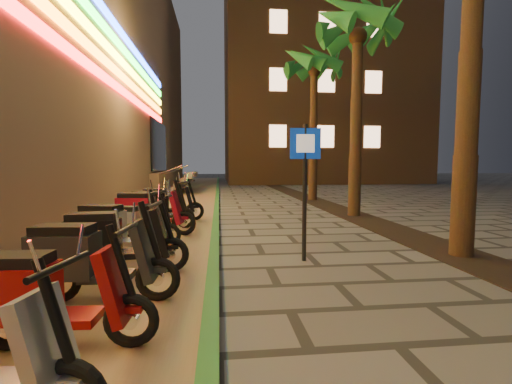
{
  "coord_description": "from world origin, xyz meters",
  "views": [
    {
      "loc": [
        -0.8,
        -3.71,
        1.67
      ],
      "look_at": [
        -0.17,
        2.12,
        1.2
      ],
      "focal_mm": 24.0,
      "sensor_mm": 36.0,
      "label": 1
    }
  ],
  "objects": [
    {
      "name": "scooter_11",
      "position": [
        -2.38,
        6.5,
        0.55
      ],
      "size": [
        1.8,
        0.71,
        1.26
      ],
      "rotation": [
        0.0,
        0.0,
        0.13
      ],
      "color": "black",
      "rests_on": "ground"
    },
    {
      "name": "scooter_5",
      "position": [
        -2.39,
        0.53,
        0.54
      ],
      "size": [
        1.76,
        0.62,
        1.24
      ],
      "rotation": [
        0.0,
        0.0,
        -0.06
      ],
      "color": "black",
      "rests_on": "ground"
    },
    {
      "name": "green_curb",
      "position": [
        -0.9,
        10.0,
        0.05
      ],
      "size": [
        0.18,
        60.0,
        0.1
      ],
      "primitive_type": "cube",
      "color": "#296D2C",
      "rests_on": "ground"
    },
    {
      "name": "scooter_7",
      "position": [
        -2.61,
        2.45,
        0.54
      ],
      "size": [
        1.77,
        0.91,
        1.25
      ],
      "rotation": [
        0.0,
        0.0,
        -0.29
      ],
      "color": "black",
      "rests_on": "ground"
    },
    {
      "name": "palm_d",
      "position": [
        3.6,
        12.0,
        5.94
      ],
      "size": [
        2.97,
        3.02,
        7.16
      ],
      "color": "#472D19",
      "rests_on": "ground"
    },
    {
      "name": "scooter_4",
      "position": [
        -2.37,
        -0.55,
        0.5
      ],
      "size": [
        1.63,
        0.57,
        1.15
      ],
      "rotation": [
        0.0,
        0.0,
        -0.06
      ],
      "color": "black",
      "rests_on": "ground"
    },
    {
      "name": "palm_c",
      "position": [
        3.6,
        7.0,
        5.73
      ],
      "size": [
        2.97,
        3.02,
        6.91
      ],
      "color": "#472D19",
      "rests_on": "ground"
    },
    {
      "name": "scooter_9",
      "position": [
        -2.5,
        4.55,
        0.57
      ],
      "size": [
        1.87,
        0.79,
        1.31
      ],
      "rotation": [
        0.0,
        0.0,
        -0.16
      ],
      "color": "black",
      "rests_on": "ground"
    },
    {
      "name": "parking_strip",
      "position": [
        -2.6,
        10.0,
        0.01
      ],
      "size": [
        3.4,
        60.0,
        0.01
      ],
      "primitive_type": "cube",
      "color": "#8C7251",
      "rests_on": "ground"
    },
    {
      "name": "scooter_6",
      "position": [
        -2.39,
        1.53,
        0.54
      ],
      "size": [
        1.78,
        0.64,
        1.25
      ],
      "rotation": [
        0.0,
        0.0,
        0.08
      ],
      "color": "black",
      "rests_on": "ground"
    },
    {
      "name": "pedestrian_sign",
      "position": [
        0.66,
        2.0,
        1.53
      ],
      "size": [
        0.52,
        0.11,
        2.36
      ],
      "rotation": [
        0.0,
        0.0,
        -0.12
      ],
      "color": "black",
      "rests_on": "ground"
    },
    {
      "name": "scooter_8",
      "position": [
        -2.53,
        3.44,
        0.46
      ],
      "size": [
        1.52,
        0.6,
        1.07
      ],
      "rotation": [
        0.0,
        0.0,
        -0.13
      ],
      "color": "black",
      "rests_on": "ground"
    },
    {
      "name": "scooter_10",
      "position": [
        -2.5,
        5.61,
        0.54
      ],
      "size": [
        1.75,
        0.93,
        1.25
      ],
      "rotation": [
        0.0,
        0.0,
        -0.3
      ],
      "color": "black",
      "rests_on": "ground"
    },
    {
      "name": "apartment_block",
      "position": [
        9.0,
        32.0,
        12.5
      ],
      "size": [
        18.0,
        16.06,
        25.0
      ],
      "color": "brown",
      "rests_on": "ground"
    },
    {
      "name": "planting_strip",
      "position": [
        3.6,
        5.0,
        0.01
      ],
      "size": [
        1.2,
        40.0,
        0.02
      ],
      "primitive_type": "cube",
      "color": "black",
      "rests_on": "ground"
    },
    {
      "name": "ground",
      "position": [
        0.0,
        0.0,
        0.0
      ],
      "size": [
        120.0,
        120.0,
        0.0
      ],
      "primitive_type": "plane",
      "color": "#474442",
      "rests_on": "ground"
    }
  ]
}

